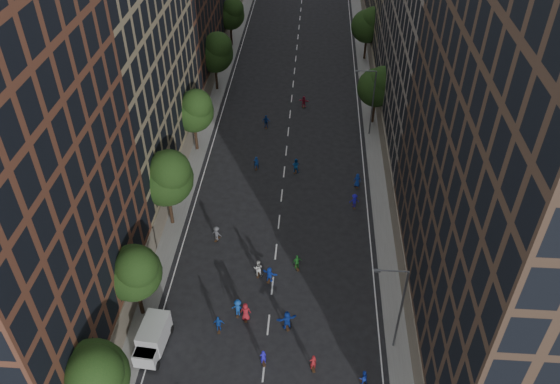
# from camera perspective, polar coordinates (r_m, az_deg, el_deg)

# --- Properties ---
(ground) EXTENTS (240.00, 240.00, 0.00)m
(ground) POSITION_cam_1_polar(r_m,az_deg,el_deg) (68.24, 0.64, 4.11)
(ground) COLOR black
(ground) RESTS_ON ground
(sidewalk_left) EXTENTS (4.00, 105.00, 0.15)m
(sidewalk_left) POSITION_cam_1_polar(r_m,az_deg,el_deg) (75.95, -8.18, 7.64)
(sidewalk_left) COLOR slate
(sidewalk_left) RESTS_ON ground
(sidewalk_right) EXTENTS (4.00, 105.00, 0.15)m
(sidewalk_right) POSITION_cam_1_polar(r_m,az_deg,el_deg) (74.99, 10.24, 6.97)
(sidewalk_right) COLOR slate
(sidewalk_right) RESTS_ON ground
(bldg_left_b) EXTENTS (14.00, 26.00, 34.00)m
(bldg_left_b) POSITION_cam_1_polar(r_m,az_deg,el_deg) (59.79, -18.75, 15.42)
(bldg_left_b) COLOR #837455
(bldg_left_b) RESTS_ON ground
(bldg_right_a) EXTENTS (14.00, 30.00, 36.00)m
(bldg_right_a) POSITION_cam_1_polar(r_m,az_deg,el_deg) (40.66, 26.41, 3.81)
(bldg_right_a) COLOR #412E23
(bldg_right_a) RESTS_ON ground
(bldg_right_b) EXTENTS (14.00, 28.00, 33.00)m
(bldg_right_b) POSITION_cam_1_polar(r_m,az_deg,el_deg) (66.13, 18.44, 17.16)
(bldg_right_b) COLOR #6E645B
(bldg_right_b) RESTS_ON ground
(tree_left_0) EXTENTS (5.20, 5.20, 8.83)m
(tree_left_0) POSITION_cam_1_polar(r_m,az_deg,el_deg) (40.72, -19.01, -17.73)
(tree_left_0) COLOR black
(tree_left_0) RESTS_ON ground
(tree_left_1) EXTENTS (4.80, 4.80, 8.21)m
(tree_left_1) POSITION_cam_1_polar(r_m,az_deg,el_deg) (46.78, -14.99, -8.00)
(tree_left_1) COLOR black
(tree_left_1) RESTS_ON ground
(tree_left_2) EXTENTS (5.60, 5.60, 9.45)m
(tree_left_2) POSITION_cam_1_polar(r_m,az_deg,el_deg) (54.78, -11.75, 1.61)
(tree_left_2) COLOR black
(tree_left_2) RESTS_ON ground
(tree_left_3) EXTENTS (5.00, 5.00, 8.58)m
(tree_left_3) POSITION_cam_1_polar(r_m,az_deg,el_deg) (66.44, -8.97, 8.49)
(tree_left_3) COLOR black
(tree_left_3) RESTS_ON ground
(tree_left_4) EXTENTS (5.40, 5.40, 9.08)m
(tree_left_4) POSITION_cam_1_polar(r_m,az_deg,el_deg) (80.29, -6.76, 14.38)
(tree_left_4) COLOR black
(tree_left_4) RESTS_ON ground
(tree_left_5) EXTENTS (4.80, 4.80, 8.33)m
(tree_left_5) POSITION_cam_1_polar(r_m,az_deg,el_deg) (95.09, -5.15, 18.10)
(tree_left_5) COLOR black
(tree_left_5) RESTS_ON ground
(tree_right_a) EXTENTS (5.00, 5.00, 8.39)m
(tree_right_a) POSITION_cam_1_polar(r_m,az_deg,el_deg) (72.54, 10.22, 10.88)
(tree_right_a) COLOR black
(tree_right_a) RESTS_ON ground
(tree_right_b) EXTENTS (5.20, 5.20, 8.83)m
(tree_right_b) POSITION_cam_1_polar(r_m,az_deg,el_deg) (90.59, 9.29, 16.91)
(tree_right_b) COLOR black
(tree_right_b) RESTS_ON ground
(streetlamp_near) EXTENTS (2.64, 0.22, 9.06)m
(streetlamp_near) POSITION_cam_1_polar(r_m,az_deg,el_deg) (44.31, 12.28, -11.53)
(streetlamp_near) COLOR #595B60
(streetlamp_near) RESTS_ON ground
(streetlamp_far) EXTENTS (2.64, 0.22, 9.06)m
(streetlamp_far) POSITION_cam_1_polar(r_m,az_deg,el_deg) (70.14, 9.52, 9.53)
(streetlamp_far) COLOR #595B60
(streetlamp_far) RESTS_ON ground
(cargo_van) EXTENTS (2.45, 4.58, 2.36)m
(cargo_van) POSITION_cam_1_polar(r_m,az_deg,el_deg) (47.51, -13.17, -14.64)
(cargo_van) COLOR silver
(cargo_van) RESTS_ON ground
(skater_1) EXTENTS (0.64, 0.53, 1.51)m
(skater_1) POSITION_cam_1_polar(r_m,az_deg,el_deg) (45.88, -1.77, -16.88)
(skater_1) COLOR #1F16BA
(skater_1) RESTS_ON ground
(skater_2) EXTENTS (0.88, 0.79, 1.50)m
(skater_2) POSITION_cam_1_polar(r_m,az_deg,el_deg) (45.29, 8.69, -18.65)
(skater_2) COLOR navy
(skater_2) RESTS_ON ground
(skater_3) EXTENTS (1.26, 0.85, 1.80)m
(skater_3) POSITION_cam_1_polar(r_m,az_deg,el_deg) (48.86, -4.41, -11.99)
(skater_3) COLOR #123E95
(skater_3) RESTS_ON ground
(skater_4) EXTENTS (1.01, 0.48, 1.68)m
(skater_4) POSITION_cam_1_polar(r_m,az_deg,el_deg) (48.00, -6.43, -13.55)
(skater_4) COLOR #133D9C
(skater_4) RESTS_ON ground
(skater_5) EXTENTS (1.88, 1.15, 1.93)m
(skater_5) POSITION_cam_1_polar(r_m,az_deg,el_deg) (47.79, 0.74, -13.27)
(skater_5) COLOR navy
(skater_5) RESTS_ON ground
(skater_6) EXTENTS (0.96, 0.66, 1.89)m
(skater_6) POSITION_cam_1_polar(r_m,az_deg,el_deg) (48.47, -3.61, -12.41)
(skater_6) COLOR maroon
(skater_6) RESTS_ON ground
(skater_7) EXTENTS (0.68, 0.55, 1.62)m
(skater_7) POSITION_cam_1_polar(r_m,az_deg,el_deg) (45.59, 3.47, -17.37)
(skater_7) COLOR maroon
(skater_7) RESTS_ON ground
(skater_8) EXTENTS (0.91, 0.72, 1.81)m
(skater_8) POSITION_cam_1_polar(r_m,az_deg,el_deg) (51.88, -2.30, -8.00)
(skater_8) COLOR silver
(skater_8) RESTS_ON ground
(skater_9) EXTENTS (1.22, 0.99, 1.65)m
(skater_9) POSITION_cam_1_polar(r_m,az_deg,el_deg) (55.76, -6.62, -4.35)
(skater_9) COLOR #494A4F
(skater_9) RESTS_ON ground
(skater_10) EXTENTS (1.07, 0.76, 1.68)m
(skater_10) POSITION_cam_1_polar(r_m,az_deg,el_deg) (52.52, 1.80, -7.36)
(skater_10) COLOR #217026
(skater_10) RESTS_ON ground
(skater_11) EXTENTS (1.58, 1.00, 1.63)m
(skater_11) POSITION_cam_1_polar(r_m,az_deg,el_deg) (51.44, -1.11, -8.63)
(skater_11) COLOR #173DBC
(skater_11) RESTS_ON ground
(skater_12) EXTENTS (0.82, 0.54, 1.67)m
(skater_12) POSITION_cam_1_polar(r_m,az_deg,el_deg) (62.85, 8.07, 1.20)
(skater_12) COLOR navy
(skater_12) RESTS_ON ground
(skater_13) EXTENTS (0.61, 0.40, 1.65)m
(skater_13) POSITION_cam_1_polar(r_m,az_deg,el_deg) (65.09, -2.49, 3.05)
(skater_13) COLOR #1443A9
(skater_13) RESTS_ON ground
(skater_14) EXTENTS (1.07, 0.95, 1.84)m
(skater_14) POSITION_cam_1_polar(r_m,az_deg,el_deg) (64.43, 1.66, 2.76)
(skater_14) COLOR #144FA3
(skater_14) RESTS_ON ground
(skater_15) EXTENTS (1.17, 0.79, 1.68)m
(skater_15) POSITION_cam_1_polar(r_m,az_deg,el_deg) (59.86, 7.77, -0.94)
(skater_15) COLOR #1C16B6
(skater_15) RESTS_ON ground
(skater_16) EXTENTS (1.06, 0.46, 1.80)m
(skater_16) POSITION_cam_1_polar(r_m,az_deg,el_deg) (72.80, -1.45, 7.34)
(skater_16) COLOR #123B99
(skater_16) RESTS_ON ground
(skater_17) EXTENTS (1.54, 0.75, 1.59)m
(skater_17) POSITION_cam_1_polar(r_m,az_deg,el_deg) (77.70, 2.50, 9.38)
(skater_17) COLOR maroon
(skater_17) RESTS_ON ground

